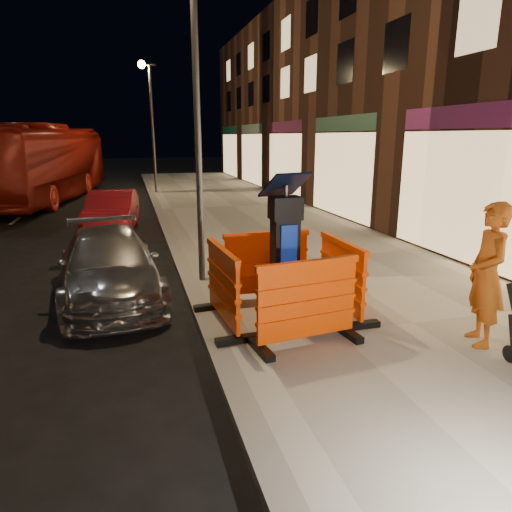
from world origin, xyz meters
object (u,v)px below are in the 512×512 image
object	(u,v)px
barrier_kerbside	(223,287)
car_silver	(112,296)
parking_kiosk	(285,252)
barrier_front	(307,303)
barrier_back	(266,265)
barrier_bldgside	(341,277)
bus_doubledecker	(46,201)
car_red	(114,232)
man	(487,275)

from	to	relation	value
barrier_kerbside	car_silver	xyz separation A→B (m)	(-1.69, 2.18, -0.74)
parking_kiosk	barrier_front	bearing A→B (deg)	-92.59
barrier_back	barrier_bldgside	distance (m)	1.34
barrier_front	bus_doubledecker	world-z (taller)	bus_doubledecker
barrier_front	barrier_back	size ratio (longest dim) A/B	1.00
car_silver	barrier_back	bearing A→B (deg)	-29.84
car_red	bus_doubledecker	world-z (taller)	bus_doubledecker
car_red	man	distance (m)	11.17
parking_kiosk	bus_doubledecker	world-z (taller)	parking_kiosk
bus_doubledecker	man	xyz separation A→B (m)	(8.24, -18.00, 1.12)
barrier_kerbside	car_red	xyz separation A→B (m)	(-1.81, 8.36, -0.74)
barrier_front	car_red	size ratio (longest dim) A/B	0.40
barrier_kerbside	man	size ratio (longest dim) A/B	0.78
car_silver	barrier_front	bearing A→B (deg)	-54.73
barrier_kerbside	man	bearing A→B (deg)	-120.00
bus_doubledecker	car_red	bearing A→B (deg)	-59.64
car_red	bus_doubledecker	bearing A→B (deg)	117.17
barrier_kerbside	bus_doubledecker	world-z (taller)	bus_doubledecker
barrier_kerbside	car_red	bearing A→B (deg)	7.65
barrier_front	barrier_kerbside	xyz separation A→B (m)	(-0.95, 0.95, 0.00)
barrier_front	car_silver	distance (m)	4.16
man	barrier_front	bearing A→B (deg)	-85.06
man	barrier_back	bearing A→B (deg)	-118.01
barrier_bldgside	car_red	world-z (taller)	barrier_bldgside
barrier_front	barrier_bldgside	distance (m)	1.34
parking_kiosk	barrier_kerbside	xyz separation A→B (m)	(-0.95, 0.00, -0.47)
car_red	parking_kiosk	bearing A→B (deg)	-66.01
parking_kiosk	barrier_back	bearing A→B (deg)	87.41
car_silver	car_red	xyz separation A→B (m)	(-0.12, 6.18, 0.00)
barrier_front	car_silver	xyz separation A→B (m)	(-2.64, 3.13, -0.74)
barrier_bldgside	car_silver	size ratio (longest dim) A/B	0.36
parking_kiosk	bus_doubledecker	distance (m)	17.54
barrier_bldgside	car_silver	distance (m)	4.27
man	bus_doubledecker	bearing A→B (deg)	-136.02
car_silver	car_red	size ratio (longest dim) A/B	1.09
car_red	barrier_back	bearing A→B (deg)	-63.85
man	barrier_bldgside	bearing A→B (deg)	-119.58
parking_kiosk	bus_doubledecker	bearing A→B (deg)	107.29
parking_kiosk	car_silver	world-z (taller)	parking_kiosk
bus_doubledecker	man	bearing A→B (deg)	-56.51
parking_kiosk	barrier_kerbside	bearing A→B (deg)	177.41
car_silver	man	distance (m)	6.28
car_silver	bus_doubledecker	bearing A→B (deg)	98.10
car_silver	barrier_bldgside	bearing A→B (deg)	-36.15
barrier_front	car_silver	world-z (taller)	barrier_front
barrier_bldgside	bus_doubledecker	xyz separation A→B (m)	(-6.90, 16.46, -0.74)
barrier_bldgside	man	size ratio (longest dim) A/B	0.78
bus_doubledecker	barrier_kerbside	bearing A→B (deg)	-64.21
bus_doubledecker	man	distance (m)	19.83
parking_kiosk	barrier_front	size ratio (longest dim) A/B	1.40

